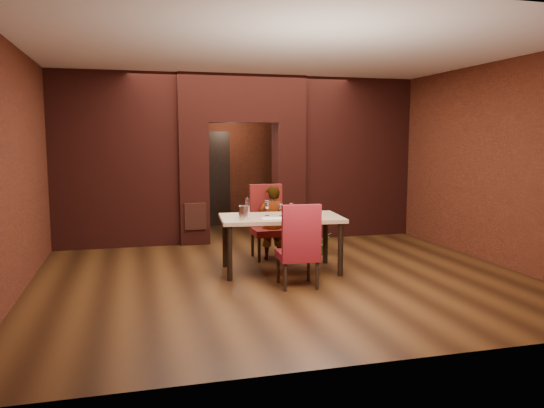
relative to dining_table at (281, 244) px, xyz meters
The scene contains 25 objects.
floor 0.73m from the dining_table, 95.75° to the left, with size 8.00×8.00×0.00m, color #432610.
ceiling 2.84m from the dining_table, 95.75° to the left, with size 7.00×8.00×0.04m, color silver.
wall_back 4.74m from the dining_table, 90.74° to the left, with size 7.00×0.04×3.20m, color maroon.
wall_front 3.61m from the dining_table, 91.00° to the right, with size 7.00×0.04×3.20m, color maroon.
wall_left 3.80m from the dining_table, behind, with size 0.04×8.00×3.20m, color maroon.
wall_right 3.68m from the dining_table, ahead, with size 0.04×8.00×3.20m, color maroon.
pillar_left 2.87m from the dining_table, 111.29° to the left, with size 0.55×0.55×2.30m, color maroon.
pillar_right 2.83m from the dining_table, 71.03° to the left, with size 0.55×0.55×2.30m, color maroon.
lintel 3.48m from the dining_table, 91.31° to the left, with size 2.45×0.55×0.90m, color maroon.
wing_wall_left 3.74m from the dining_table, 133.07° to the left, with size 2.27×0.35×3.20m, color maroon.
wing_wall_right 3.66m from the dining_table, 48.36° to the left, with size 2.27×0.35×3.20m, color maroon.
vent_panel 2.51m from the dining_table, 113.74° to the left, with size 0.40×0.03×0.50m, color brown.
rear_door 4.60m from the dining_table, 95.79° to the left, with size 0.90×0.08×2.10m, color black.
rear_door_frame 4.56m from the dining_table, 95.84° to the left, with size 1.02×0.04×2.22m, color black.
dining_table is the anchor object (origin of this frame).
chair_far 0.90m from the dining_table, 86.67° to the left, with size 0.56×0.56×1.23m, color maroon.
chair_near 0.85m from the dining_table, 90.38° to the right, with size 0.52×0.52×1.14m, color maroon.
person_seated 0.84m from the dining_table, 84.22° to the left, with size 0.45×0.29×1.23m, color white.
wine_glass_a 0.58m from the dining_table, 151.49° to the left, with size 0.09×0.09×0.23m, color white, non-canonical shape.
wine_glass_b 0.51m from the dining_table, 78.89° to the left, with size 0.07×0.07×0.18m, color white, non-canonical shape.
wine_glass_c 0.54m from the dining_table, 12.86° to the right, with size 0.08×0.08×0.19m, color silver, non-canonical shape.
tasting_sheet 0.49m from the dining_table, 132.29° to the right, with size 0.32×0.24×0.00m, color silver.
wine_bucket 0.80m from the dining_table, 165.91° to the right, with size 0.16×0.16×0.20m, color silver.
water_bottle 0.76m from the dining_table, 155.07° to the left, with size 0.06×0.06×0.28m, color white.
potted_plant 1.44m from the dining_table, 44.44° to the left, with size 0.34×0.29×0.37m, color #2E671C.
Camera 1 is at (-2.08, -8.13, 1.99)m, focal length 35.00 mm.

